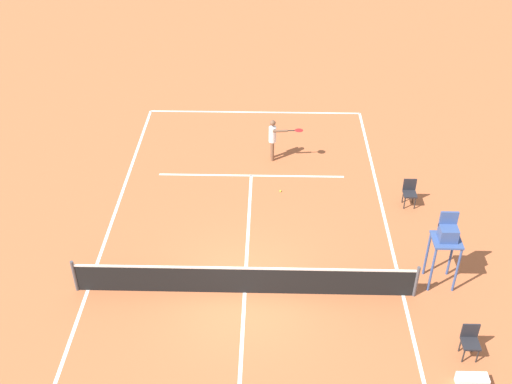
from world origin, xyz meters
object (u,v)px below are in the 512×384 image
object	(u,v)px
player_serving	(274,136)
courtside_chair_mid	(410,191)
umpire_chair	(447,239)
equipment_bag	(472,381)
tennis_ball	(280,191)
courtside_chair_far	(470,340)

from	to	relation	value
player_serving	courtside_chair_mid	size ratio (longest dim) A/B	1.76
courtside_chair_mid	umpire_chair	bearing A→B (deg)	92.90
player_serving	umpire_chair	world-z (taller)	umpire_chair
player_serving	equipment_bag	bearing A→B (deg)	19.47
umpire_chair	courtside_chair_mid	xyz separation A→B (m)	(0.20, -3.86, -1.07)
umpire_chair	courtside_chair_mid	bearing A→B (deg)	-87.10
tennis_ball	courtside_chair_far	bearing A→B (deg)	123.26
tennis_ball	equipment_bag	distance (m)	9.39
player_serving	courtside_chair_far	size ratio (longest dim) A/B	1.76
courtside_chair_mid	player_serving	bearing A→B (deg)	-31.54
umpire_chair	courtside_chair_mid	distance (m)	4.01
courtside_chair_far	courtside_chair_mid	bearing A→B (deg)	-86.87
umpire_chair	equipment_bag	bearing A→B (deg)	90.62
umpire_chair	courtside_chair_mid	size ratio (longest dim) A/B	2.54
tennis_ball	courtside_chair_mid	world-z (taller)	courtside_chair_mid
tennis_ball	courtside_chair_mid	distance (m)	4.45
equipment_bag	courtside_chair_mid	bearing A→B (deg)	-88.21
player_serving	courtside_chair_far	xyz separation A→B (m)	(-4.99, 9.42, -0.46)
umpire_chair	equipment_bag	size ratio (longest dim) A/B	3.17
courtside_chair_far	equipment_bag	distance (m)	1.04
player_serving	umpire_chair	xyz separation A→B (m)	(-4.82, 6.70, 0.61)
courtside_chair_mid	courtside_chair_far	bearing A→B (deg)	93.13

